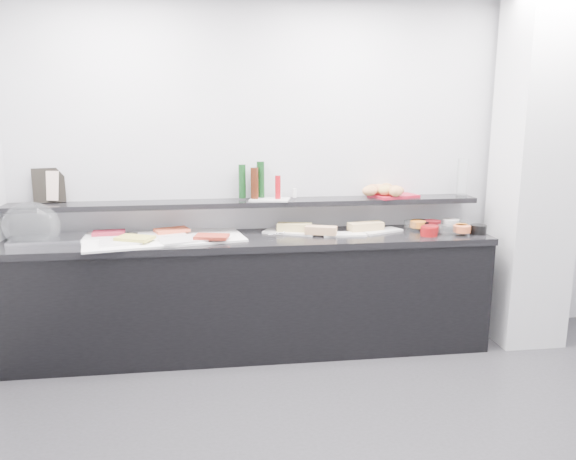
{
  "coord_description": "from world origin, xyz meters",
  "views": [
    {
      "loc": [
        -0.97,
        -2.39,
        1.83
      ],
      "look_at": [
        -0.45,
        1.45,
        1.0
      ],
      "focal_mm": 35.0,
      "sensor_mm": 36.0,
      "label": 1
    }
  ],
  "objects": [
    {
      "name": "back_wall",
      "position": [
        0.0,
        2.0,
        1.35
      ],
      "size": [
        5.0,
        0.02,
        2.7
      ],
      "primitive_type": "cube",
      "color": "#B8BAC0",
      "rests_on": "ground"
    },
    {
      "name": "column",
      "position": [
        1.5,
        1.65,
        1.35
      ],
      "size": [
        0.5,
        0.5,
        2.7
      ],
      "primitive_type": "cube",
      "color": "silver",
      "rests_on": "ground"
    },
    {
      "name": "buffet_cabinet",
      "position": [
        -0.7,
        1.7,
        0.42
      ],
      "size": [
        3.6,
        0.6,
        0.85
      ],
      "primitive_type": "cube",
      "color": "black",
      "rests_on": "ground"
    },
    {
      "name": "counter_top",
      "position": [
        -0.7,
        1.7,
        0.88
      ],
      "size": [
        3.62,
        0.62,
        0.05
      ],
      "primitive_type": "cube",
      "color": "black",
      "rests_on": "buffet_cabinet"
    },
    {
      "name": "wall_shelf",
      "position": [
        -0.7,
        1.88,
        1.13
      ],
      "size": [
        3.6,
        0.25,
        0.04
      ],
      "primitive_type": "cube",
      "color": "black",
      "rests_on": "back_wall"
    },
    {
      "name": "cloche_base",
      "position": [
        -2.15,
        1.72,
        0.92
      ],
      "size": [
        0.51,
        0.36,
        0.04
      ],
      "primitive_type": "cube",
      "rotation": [
        0.0,
        0.0,
        0.05
      ],
      "color": "silver",
      "rests_on": "counter_top"
    },
    {
      "name": "cloche_dome",
      "position": [
        -2.26,
        1.73,
        1.03
      ],
      "size": [
        0.44,
        0.31,
        0.34
      ],
      "primitive_type": "ellipsoid",
      "rotation": [
        0.0,
        0.0,
        -0.11
      ],
      "color": "silver",
      "rests_on": "cloche_base"
    },
    {
      "name": "linen_runner",
      "position": [
        -1.34,
        1.7,
        0.91
      ],
      "size": [
        1.22,
        0.75,
        0.01
      ],
      "primitive_type": "cube",
      "rotation": [
        0.0,
        0.0,
        0.2
      ],
      "color": "white",
      "rests_on": "counter_top"
    },
    {
      "name": "platter_meat_a",
      "position": [
        -1.8,
        1.81,
        0.92
      ],
      "size": [
        0.34,
        0.23,
        0.01
      ],
      "primitive_type": "cube",
      "rotation": [
        0.0,
        0.0,
        -0.02
      ],
      "color": "silver",
      "rests_on": "linen_runner"
    },
    {
      "name": "food_meat_a",
      "position": [
        -1.74,
        1.8,
        0.94
      ],
      "size": [
        0.24,
        0.17,
        0.02
      ],
      "primitive_type": "cube",
      "rotation": [
        0.0,
        0.0,
        0.09
      ],
      "color": "maroon",
      "rests_on": "platter_meat_a"
    },
    {
      "name": "platter_salmon",
      "position": [
        -1.36,
        1.79,
        0.92
      ],
      "size": [
        0.38,
        0.29,
        0.01
      ],
      "primitive_type": "cube",
      "rotation": [
        0.0,
        0.0,
        0.24
      ],
      "color": "silver",
      "rests_on": "linen_runner"
    },
    {
      "name": "food_salmon",
      "position": [
        -1.29,
        1.83,
        0.94
      ],
      "size": [
        0.28,
        0.23,
        0.02
      ],
      "primitive_type": "cube",
      "rotation": [
        0.0,
        0.0,
        0.34
      ],
      "color": "#F65732",
      "rests_on": "platter_salmon"
    },
    {
      "name": "platter_cheese",
      "position": [
        -1.62,
        1.56,
        0.92
      ],
      "size": [
        0.32,
        0.25,
        0.01
      ],
      "primitive_type": "cube",
      "rotation": [
        0.0,
        0.0,
        0.21
      ],
      "color": "white",
      "rests_on": "linen_runner"
    },
    {
      "name": "food_cheese",
      "position": [
        -1.53,
        1.59,
        0.94
      ],
      "size": [
        0.29,
        0.25,
        0.02
      ],
      "primitive_type": "cube",
      "rotation": [
        0.0,
        0.0,
        -0.43
      ],
      "color": "#CBC34F",
      "rests_on": "platter_cheese"
    },
    {
      "name": "platter_meat_b",
      "position": [
        -1.19,
        1.57,
        0.92
      ],
      "size": [
        0.37,
        0.3,
        0.01
      ],
      "primitive_type": "cube",
      "rotation": [
        0.0,
        0.0,
        0.31
      ],
      "color": "white",
      "rests_on": "linen_runner"
    },
    {
      "name": "food_meat_b",
      "position": [
        -0.99,
        1.57,
        0.94
      ],
      "size": [
        0.26,
        0.2,
        0.02
      ],
      "primitive_type": "cube",
      "rotation": [
        0.0,
        0.0,
        -0.22
      ],
      "color": "maroon",
      "rests_on": "platter_meat_b"
    },
    {
      "name": "sandwich_plate_left",
      "position": [
        -0.39,
        1.8,
        0.91
      ],
      "size": [
        0.44,
        0.32,
        0.01
      ],
      "primitive_type": "cube",
      "rotation": [
        0.0,
        0.0,
        -0.42
      ],
      "color": "silver",
      "rests_on": "counter_top"
    },
    {
      "name": "sandwich_food_left",
      "position": [
        -0.35,
        1.8,
        0.94
      ],
      "size": [
        0.28,
        0.17,
        0.06
      ],
      "primitive_type": "cube",
      "rotation": [
        0.0,
        0.0,
        -0.26
      ],
      "color": "tan",
      "rests_on": "sandwich_plate_left"
    },
    {
      "name": "tongs_left",
      "position": [
        -0.5,
        1.71,
        0.92
      ],
      "size": [
        0.14,
        0.08,
        0.01
      ],
      "primitive_type": "cylinder",
      "rotation": [
        0.0,
        1.57,
        0.49
      ],
      "color": "silver",
      "rests_on": "sandwich_plate_left"
    },
    {
      "name": "sandwich_plate_mid",
      "position": [
        0.01,
        1.67,
        0.91
      ],
      "size": [
        0.33,
        0.16,
        0.01
      ],
      "primitive_type": "cube",
      "rotation": [
        0.0,
        0.0,
        -0.06
      ],
      "color": "white",
      "rests_on": "counter_top"
    },
    {
      "name": "sandwich_food_mid",
      "position": [
        -0.17,
        1.66,
        0.94
      ],
      "size": [
        0.25,
        0.16,
        0.06
      ],
      "primitive_type": "cube",
      "rotation": [
        0.0,
        0.0,
        -0.34
      ],
      "color": "tan",
      "rests_on": "sandwich_plate_mid"
    },
    {
      "name": "tongs_mid",
      "position": [
        -0.16,
        1.66,
        0.92
      ],
      "size": [
        0.16,
        0.02,
        0.01
      ],
      "primitive_type": "cylinder",
      "rotation": [
        0.0,
        1.57,
        -0.07
      ],
      "color": "silver",
      "rests_on": "sandwich_plate_mid"
    },
    {
      "name": "sandwich_plate_right",
      "position": [
        0.32,
        1.74,
        0.91
      ],
      "size": [
        0.36,
        0.27,
        0.01
      ],
      "primitive_type": "cube",
      "rotation": [
        0.0,
        0.0,
        0.42
      ],
      "color": "silver",
      "rests_on": "counter_top"
    },
    {
      "name": "sandwich_food_right",
      "position": [
        0.2,
        1.76,
        0.94
      ],
      "size": [
        0.29,
        0.16,
        0.06
      ],
      "primitive_type": "cube",
      "rotation": [
        0.0,
        0.0,
        0.23
      ],
      "color": "tan",
      "rests_on": "sandwich_plate_right"
    },
    {
      "name": "tongs_right",
      "position": [
        0.18,
        1.75,
        0.92
      ],
      "size": [
        0.16,
        0.04,
        0.01
      ],
      "primitive_type": "cylinder",
      "rotation": [
        0.0,
        1.57,
        0.17
      ],
      "color": "#AFB1B6",
      "rests_on": "sandwich_plate_right"
    },
    {
      "name": "bowl_glass_fruit",
      "position": [
        0.6,
        1.8,
        0.94
      ],
      "size": [
        0.17,
        0.17,
        0.07
      ],
      "primitive_type": "cylinder",
      "rotation": [
        0.0,
        0.0,
        -0.2
      ],
      "color": "white",
      "rests_on": "counter_top"
    },
    {
      "name": "fill_glass_fruit",
      "position": [
        0.63,
        1.77,
        0.95
      ],
      "size": [
        0.16,
        0.16,
        0.05
      ],
      "primitive_type": "cylinder",
      "rotation": [
        0.0,
        0.0,
        0.41
      ],
      "color": "orange",
      "rests_on": "bowl_glass_fruit"
    },
    {
      "name": "bowl_black_jam",
      "position": [
        0.67,
        1.8,
        0.94
      ],
      "size": [
        0.17,
        0.17,
        0.07
      ],
      "primitive_type": "cylinder",
      "rotation": [
        0.0,
        0.0,
        0.11
      ],
      "color": "black",
      "rests_on": "counter_top"
    },
    {
      "name": "fill_black_jam",
      "position": [
        0.75,
        1.78,
        0.95
      ],
      "size": [
        0.16,
        0.16,
        0.05
      ],
      "primitive_type": "cylinder",
      "rotation": [
        0.0,
        0.0,
        -0.22
      ],
      "color": "#600D13",
      "rests_on": "bowl_black_jam"
    },
    {
      "name": "bowl_glass_cream",
      "position": [
        0.96,
        1.79,
        0.94
      ],
      "size": [
        0.19,
        0.19,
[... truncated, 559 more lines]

